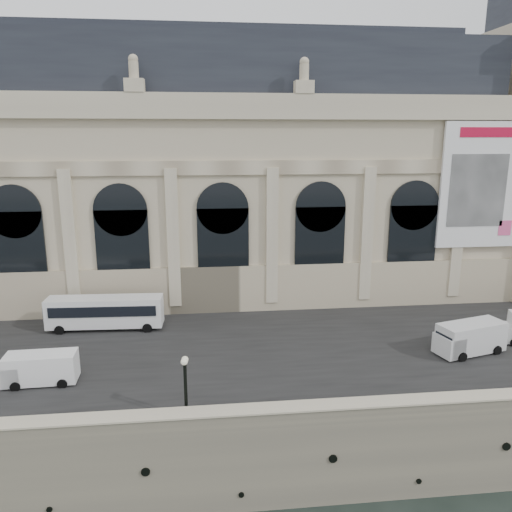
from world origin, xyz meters
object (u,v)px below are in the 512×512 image
Objects in this scene: bus_left at (105,312)px; lamp_right at (186,387)px; van_c at (467,338)px; van_b at (37,369)px; lamp_left at (185,390)px.

lamp_right reaches higher than bus_left.
bus_left is at bearing 164.03° from van_c.
bus_left is 2.04× the size of van_b.
bus_left is at bearing 116.35° from lamp_right.
van_c is 1.48× the size of lamp_left.
lamp_right is (0.04, 0.39, -0.02)m from lamp_left.
lamp_left is at bearing -28.94° from van_b.
bus_left is at bearing 73.54° from van_b.
bus_left reaches higher than van_b.
van_b is 12.62m from lamp_right.
lamp_left is at bearing -161.82° from van_c.
lamp_left reaches higher than van_c.
bus_left reaches higher than van_c.
bus_left is 32.71m from van_c.
lamp_left reaches higher than bus_left.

